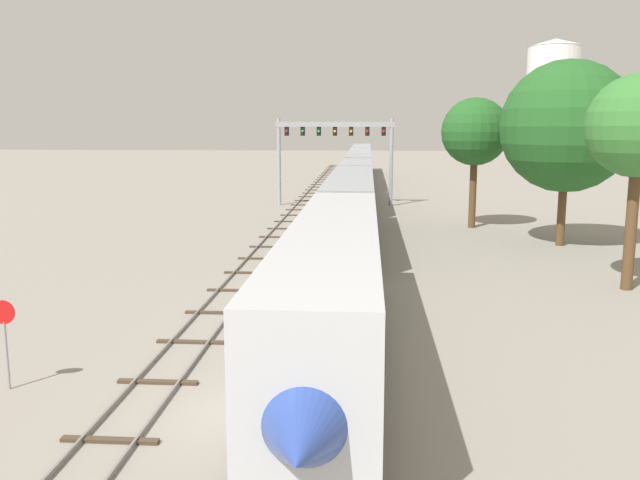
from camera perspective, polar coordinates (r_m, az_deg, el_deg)
The scene contains 10 objects.
ground_plane at distance 19.78m, azimuth -5.58°, elevation -14.61°, with size 400.00×400.00×0.00m, color gray.
track_main at distance 78.17m, azimuth 3.28°, elevation 3.87°, with size 2.60×200.00×0.16m.
track_near at distance 58.68m, azimuth -2.41°, elevation 1.89°, with size 2.60×160.00×0.16m.
passenger_train at distance 68.71m, azimuth 3.17°, elevation 5.18°, with size 3.04×113.89×4.80m.
signal_gantry at distance 68.19m, azimuth 1.29°, elevation 8.46°, with size 12.10×0.49×8.85m.
water_tower at distance 114.77m, azimuth 19.48°, elevation 13.47°, with size 8.57×8.57×21.62m.
stop_sign at distance 22.87m, azimuth -25.45°, elevation -7.13°, with size 0.76×0.08×2.88m.
trackside_tree_left at distance 36.02m, azimuth 25.73°, elevation 8.72°, with size 5.04×5.04×10.66m.
trackside_tree_mid at distance 47.87m, azimuth 20.45°, elevation 9.12°, with size 8.82×8.82×12.50m.
trackside_tree_right at distance 54.43m, azimuth 13.19°, elevation 9.00°, with size 5.34×5.34×10.34m.
Camera 1 is at (3.15, -17.74, 8.17)m, focal length 37.25 mm.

